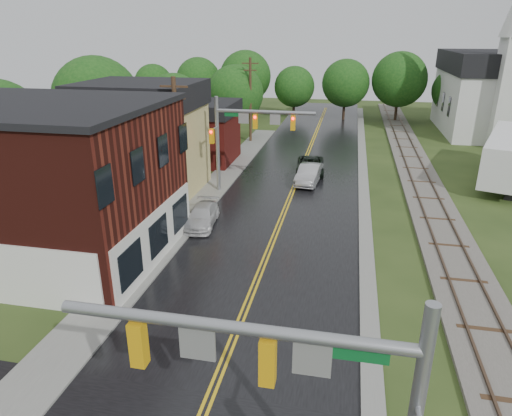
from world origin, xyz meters
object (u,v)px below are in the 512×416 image
(church, at_px, (494,84))
(tree_left_c, at_px, (175,104))
(utility_pole_c, at_px, (250,99))
(pickup_white, at_px, (202,216))
(brick_building, at_px, (30,181))
(suv_dark, at_px, (310,166))
(utility_pole_b, at_px, (177,145))
(sedan_silver, at_px, (309,174))
(traffic_signal_far, at_px, (245,128))
(semi_trailer, at_px, (507,154))
(tree_left_e, at_px, (236,95))
(tree_left_b, at_px, (98,102))
(traffic_signal_near, at_px, (305,388))

(church, bearing_deg, tree_left_c, -157.76)
(utility_pole_c, relative_size, pickup_white, 2.11)
(brick_building, relative_size, suv_dark, 2.87)
(utility_pole_b, relative_size, suv_dark, 1.81)
(brick_building, height_order, sedan_silver, brick_building)
(traffic_signal_far, bearing_deg, utility_pole_c, 101.09)
(utility_pole_b, relative_size, semi_trailer, 0.71)
(brick_building, relative_size, sedan_silver, 3.12)
(tree_left_e, bearing_deg, church, 15.20)
(sedan_silver, relative_size, pickup_white, 1.08)
(tree_left_b, bearing_deg, utility_pole_c, 47.61)
(brick_building, distance_m, church, 50.58)
(traffic_signal_near, height_order, tree_left_b, tree_left_b)
(suv_dark, relative_size, semi_trailer, 0.39)
(utility_pole_c, bearing_deg, traffic_signal_near, -76.26)
(traffic_signal_far, bearing_deg, pickup_white, -101.31)
(church, xyz_separation_m, tree_left_e, (-28.85, -7.84, -1.02))
(sedan_silver, bearing_deg, utility_pole_b, -127.24)
(traffic_signal_far, distance_m, utility_pole_b, 6.01)
(traffic_signal_near, xyz_separation_m, utility_pole_b, (-10.27, 20.00, -0.25))
(tree_left_b, distance_m, pickup_white, 18.16)
(brick_building, bearing_deg, tree_left_b, 107.61)
(brick_building, distance_m, pickup_white, 10.00)
(utility_pole_b, bearing_deg, suv_dark, 55.13)
(semi_trailer, bearing_deg, traffic_signal_near, -112.21)
(sedan_silver, bearing_deg, tree_left_e, 128.38)
(church, distance_m, semi_trailer, 20.25)
(suv_dark, height_order, sedan_silver, sedan_silver)
(traffic_signal_near, bearing_deg, pickup_white, 114.28)
(brick_building, bearing_deg, suv_dark, 53.45)
(suv_dark, bearing_deg, brick_building, -131.01)
(brick_building, xyz_separation_m, traffic_signal_near, (15.96, -13.00, 0.82))
(tree_left_c, xyz_separation_m, suv_dark, (14.73, -6.87, -3.82))
(traffic_signal_far, xyz_separation_m, utility_pole_b, (-3.33, -5.00, -0.25))
(suv_dark, relative_size, sedan_silver, 1.09)
(traffic_signal_near, distance_m, tree_left_e, 45.59)
(sedan_silver, bearing_deg, tree_left_c, 153.26)
(utility_pole_b, distance_m, suv_dark, 14.03)
(traffic_signal_near, relative_size, utility_pole_b, 0.82)
(utility_pole_c, height_order, pickup_white, utility_pole_c)
(traffic_signal_near, bearing_deg, tree_left_c, 114.56)
(utility_pole_b, bearing_deg, semi_trailer, 27.34)
(traffic_signal_near, bearing_deg, traffic_signal_far, 105.52)
(church, xyz_separation_m, tree_left_c, (-33.85, -13.84, -1.32))
(tree_left_b, height_order, tree_left_c, tree_left_b)
(tree_left_e, bearing_deg, tree_left_b, -122.74)
(traffic_signal_near, distance_m, traffic_signal_far, 25.94)
(church, height_order, tree_left_e, church)
(utility_pole_b, relative_size, sedan_silver, 1.96)
(tree_left_b, height_order, pickup_white, tree_left_b)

